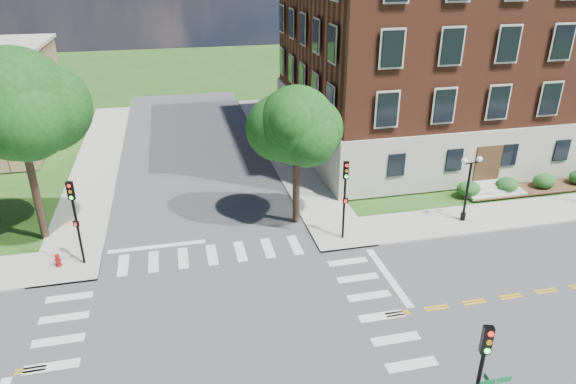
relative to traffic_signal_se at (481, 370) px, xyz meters
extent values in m
plane|color=#264914|center=(-7.46, 6.97, -3.19)|extent=(160.00, 160.00, 0.00)
cube|color=#3D3D3F|center=(-7.46, 6.97, -3.18)|extent=(90.00, 12.00, 0.01)
cube|color=#3D3D3F|center=(-7.46, 6.97, -3.18)|extent=(12.00, 90.00, 0.01)
cube|color=#9E9B93|center=(15.54, 14.72, -3.13)|extent=(34.00, 3.50, 0.12)
cube|color=#9E9B93|center=(0.29, 29.97, -3.13)|extent=(3.50, 34.00, 0.12)
cube|color=#9E9B93|center=(-15.21, 29.97, -3.13)|extent=(3.50, 34.00, 0.12)
cube|color=silver|center=(1.34, 9.97, -3.19)|extent=(0.40, 5.50, 0.00)
cube|color=#A9A495|center=(16.54, 28.97, -0.97)|extent=(30.00, 20.00, 4.20)
cube|color=brown|center=(16.54, 28.97, 7.03)|extent=(29.55, 19.70, 11.80)
cube|color=#472D19|center=(12.54, 18.93, -1.37)|extent=(2.00, 0.10, 2.80)
cylinder|color=#312218|center=(-16.93, 18.30, -0.57)|extent=(0.44, 0.44, 4.99)
sphere|color=#103B13|center=(-16.93, 18.30, 4.96)|extent=(6.06, 6.06, 6.06)
cylinder|color=#312218|center=(-1.93, 16.97, -1.12)|extent=(0.44, 0.44, 3.90)
sphere|color=#103B13|center=(-1.93, 16.97, 3.15)|extent=(4.64, 4.64, 4.64)
cube|color=black|center=(0.00, 0.02, 1.23)|extent=(0.37, 0.30, 1.00)
cylinder|color=red|center=(0.00, -0.11, 1.56)|extent=(0.19, 0.10, 0.18)
cylinder|color=orange|center=(0.00, -0.11, 1.23)|extent=(0.19, 0.10, 0.18)
cylinder|color=#19E533|center=(0.00, -0.11, 0.90)|extent=(0.19, 0.10, 0.18)
cylinder|color=black|center=(0.24, 14.21, -1.17)|extent=(0.14, 0.14, 3.80)
cube|color=black|center=(0.24, 14.21, 1.23)|extent=(0.37, 0.30, 1.00)
cylinder|color=red|center=(0.24, 14.08, 1.56)|extent=(0.19, 0.10, 0.18)
cylinder|color=orange|center=(0.24, 14.08, 1.23)|extent=(0.19, 0.10, 0.18)
cylinder|color=#19E533|center=(0.24, 14.08, 0.90)|extent=(0.19, 0.10, 0.18)
cube|color=black|center=(0.24, 14.03, -0.57)|extent=(0.32, 0.20, 0.30)
cylinder|color=black|center=(-14.30, 14.73, -1.17)|extent=(0.14, 0.14, 3.80)
cube|color=black|center=(-14.30, 14.73, 1.23)|extent=(0.38, 0.33, 1.00)
cylinder|color=red|center=(-14.30, 14.60, 1.56)|extent=(0.18, 0.12, 0.18)
cylinder|color=orange|center=(-14.30, 14.60, 1.23)|extent=(0.18, 0.12, 0.18)
cylinder|color=#19E533|center=(-14.30, 14.60, 0.90)|extent=(0.18, 0.12, 0.18)
cube|color=black|center=(-14.30, 14.55, -0.57)|extent=(0.32, 0.23, 0.30)
cylinder|color=black|center=(8.33, 14.63, -2.82)|extent=(0.32, 0.32, 0.50)
cylinder|color=black|center=(8.33, 14.63, -1.17)|extent=(0.16, 0.16, 3.80)
cube|color=black|center=(8.33, 14.63, 0.78)|extent=(1.00, 0.06, 0.06)
sphere|color=white|center=(7.83, 14.63, 0.98)|extent=(0.36, 0.36, 0.36)
sphere|color=white|center=(8.83, 14.63, 0.98)|extent=(0.36, 0.36, 0.36)
cube|color=#0C6633|center=(0.23, -0.46, -0.07)|extent=(1.10, 0.03, 0.20)
cylinder|color=maroon|center=(-15.59, 14.70, -3.02)|extent=(0.32, 0.32, 0.10)
cylinder|color=maroon|center=(-15.59, 14.70, -2.77)|extent=(0.22, 0.22, 0.60)
sphere|color=maroon|center=(-15.59, 14.70, -2.44)|extent=(0.24, 0.24, 0.24)
cylinder|color=maroon|center=(-15.59, 14.70, -2.69)|extent=(0.35, 0.12, 0.12)
cylinder|color=maroon|center=(-15.59, 14.70, -2.69)|extent=(0.12, 0.35, 0.12)
camera|label=1|loc=(-8.84, -10.81, 12.08)|focal=32.00mm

